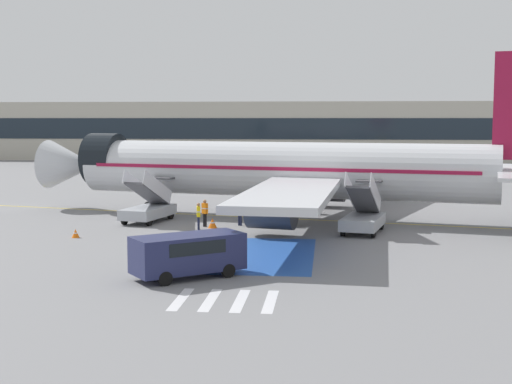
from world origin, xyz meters
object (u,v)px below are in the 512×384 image
boarding_stairs_aft (363,217)px  terminal_building (262,131)px  airliner (290,170)px  ground_crew_0 (198,214)px  boarding_stairs_forward (148,208)px  ground_crew_3 (205,211)px  traffic_cone_1 (76,233)px  ground_crew_1 (240,210)px  ground_crew_2 (281,211)px  service_van_1 (188,252)px  traffic_cone_0 (213,223)px  fuel_tanker (367,173)px

boarding_stairs_aft → terminal_building: (-13.89, 79.30, 4.01)m
airliner → ground_crew_0: 8.35m
boarding_stairs_forward → terminal_building: terminal_building is taller
airliner → ground_crew_0: bearing=147.3°
ground_crew_3 → traffic_cone_1: ground_crew_3 is taller
traffic_cone_1 → ground_crew_1: bearing=32.0°
boarding_stairs_aft → ground_crew_2: boarding_stairs_aft is taller
service_van_1 → ground_crew_0: size_ratio=2.98×
ground_crew_1 → ground_crew_3: bearing=-129.2°
airliner → traffic_cone_0: airliner is taller
traffic_cone_0 → traffic_cone_1: size_ratio=1.26×
service_van_1 → traffic_cone_1: size_ratio=10.04×
fuel_tanker → traffic_cone_1: size_ratio=20.74×
ground_crew_0 → ground_crew_3: (0.20, 1.26, 0.05)m
fuel_tanker → airliner: bearing=-107.5°
ground_crew_3 → traffic_cone_0: 1.03m
boarding_stairs_forward → fuel_tanker: bearing=69.0°
boarding_stairs_forward → traffic_cone_1: size_ratio=10.60×
airliner → traffic_cone_0: bearing=147.0°
fuel_tanker → ground_crew_1: fuel_tanker is taller
ground_crew_0 → ground_crew_2: ground_crew_2 is taller
airliner → terminal_building: airliner is taller
boarding_stairs_aft → terminal_building: 80.61m
ground_crew_2 → service_van_1: bearing=-104.0°
airliner → ground_crew_3: size_ratio=22.06×
ground_crew_0 → ground_crew_3: ground_crew_3 is taller
service_van_1 → ground_crew_1: 15.91m
ground_crew_1 → traffic_cone_1: bearing=-115.5°
ground_crew_1 → ground_crew_2: bearing=34.7°
airliner → service_van_1: (-3.57, -19.51, -2.33)m
boarding_stairs_forward → service_van_1: boarding_stairs_forward is taller
airliner → traffic_cone_1: airliner is taller
boarding_stairs_aft → ground_crew_2: (-5.38, 2.24, 0.04)m
fuel_tanker → terminal_building: (-15.66, 51.15, 3.35)m
boarding_stairs_aft → ground_crew_3: bearing=-175.1°
boarding_stairs_forward → ground_crew_1: (6.60, -1.14, 0.07)m
traffic_cone_0 → traffic_cone_1: bearing=-148.7°
airliner → ground_crew_3: bearing=141.1°
fuel_tanker → service_van_1: 43.17m
traffic_cone_0 → terminal_building: 78.59m
airliner → boarding_stairs_forward: bearing=116.7°
service_van_1 → traffic_cone_0: 14.81m
fuel_tanker → ground_crew_0: fuel_tanker is taller
terminal_building → ground_crew_3: bearing=-87.4°
ground_crew_0 → traffic_cone_1: (-6.87, -3.83, -0.75)m
traffic_cone_1 → airliner: bearing=37.0°
airliner → ground_crew_0: (-5.65, -5.61, -2.51)m
ground_crew_3 → traffic_cone_1: (-7.07, -5.09, -0.80)m
fuel_tanker → ground_crew_3: 29.40m
boarding_stairs_forward → terminal_building: bearing=101.9°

